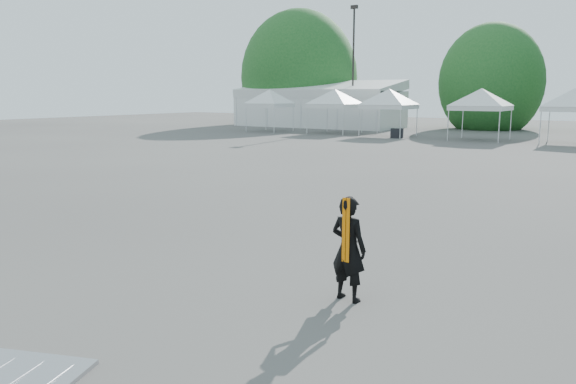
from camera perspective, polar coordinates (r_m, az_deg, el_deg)
The scene contains 12 objects.
ground at distance 11.19m, azimuth 9.56°, elevation -5.65°, with size 120.00×120.00×0.00m, color #474442.
marquee at distance 52.03m, azimuth 3.09°, elevation 8.82°, with size 15.00×6.25×4.23m.
light_pole_west at distance 49.31m, azimuth 6.65°, elevation 13.12°, with size 0.60×0.25×10.30m.
tree_far_w at distance 56.69m, azimuth 1.12°, elevation 11.52°, with size 4.80×4.80×7.30m.
tree_mid_w at distance 51.39m, azimuth 19.91°, elevation 10.42°, with size 4.16×4.16×6.33m.
tent_a at distance 45.29m, azimuth -1.88°, elevation 10.04°, with size 4.12×4.12×3.88m.
tent_b at distance 43.22m, azimuth 4.80°, elevation 10.02°, with size 4.63×4.63×3.88m.
tent_c at distance 40.68m, azimuth 10.24°, elevation 9.90°, with size 4.62×4.62×3.88m.
tent_d at distance 38.59m, azimuth 19.07°, elevation 9.53°, with size 4.74×4.74×3.88m.
tent_e at distance 38.19m, azimuth 27.13°, elevation 8.99°, with size 4.62×4.62×3.88m.
man at distance 8.19m, azimuth 6.16°, elevation -5.73°, with size 0.61×0.44×1.55m.
crate_west at distance 39.21m, azimuth 11.01°, elevation 5.88°, with size 0.83×0.65×0.65m, color black.
Camera 1 is at (4.31, -9.88, 2.98)m, focal length 35.00 mm.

